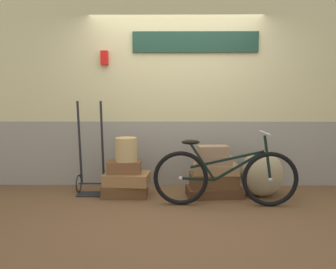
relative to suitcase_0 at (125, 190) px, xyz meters
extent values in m
cube|color=brown|center=(0.69, -0.23, -0.11)|extent=(9.06, 5.20, 0.06)
cube|color=gray|center=(0.69, 0.62, 0.40)|extent=(7.06, 0.20, 0.97)
cube|color=#CCBC84|center=(0.69, 0.62, 1.87)|extent=(7.06, 0.20, 1.96)
cube|color=#193828|center=(0.96, 0.50, 2.03)|extent=(1.80, 0.04, 0.29)
cube|color=red|center=(-0.34, 0.48, 1.81)|extent=(0.10, 0.08, 0.20)
cube|color=brown|center=(0.00, 0.00, 0.00)|extent=(0.60, 0.38, 0.16)
cube|color=olive|center=(0.03, -0.01, 0.16)|extent=(0.62, 0.43, 0.15)
cube|color=brown|center=(-0.01, 0.00, 0.32)|extent=(0.45, 0.30, 0.16)
cube|color=#4C2D19|center=(1.19, -0.01, -0.02)|extent=(0.76, 0.44, 0.12)
cube|color=brown|center=(1.19, 0.01, 0.13)|extent=(0.64, 0.38, 0.18)
cube|color=#9E754C|center=(1.21, 0.00, 0.29)|extent=(0.60, 0.33, 0.13)
cube|color=#937051|center=(1.18, -0.01, 0.41)|extent=(0.47, 0.27, 0.12)
cube|color=#937051|center=(1.17, -0.02, 0.54)|extent=(0.41, 0.25, 0.13)
cylinder|color=tan|center=(0.02, 0.00, 0.55)|extent=(0.29, 0.29, 0.31)
torus|color=black|center=(-0.67, 0.15, 0.04)|extent=(0.02, 0.25, 0.25)
torus|color=black|center=(-0.30, 0.15, 0.04)|extent=(0.02, 0.25, 0.25)
cylinder|color=black|center=(-0.49, 0.15, 0.04)|extent=(0.37, 0.02, 0.02)
cylinder|color=black|center=(-0.64, 0.15, 0.62)|extent=(0.03, 0.11, 1.15)
cylinder|color=black|center=(-0.33, 0.15, 0.62)|extent=(0.03, 0.11, 1.15)
cube|color=black|center=(-0.49, 0.04, -0.07)|extent=(0.33, 0.22, 0.02)
ellipsoid|color=#9E8966|center=(1.83, 0.01, 0.23)|extent=(0.56, 0.47, 0.61)
torus|color=black|center=(0.73, -0.35, 0.25)|extent=(0.67, 0.08, 0.67)
sphere|color=#B2B2B7|center=(0.73, -0.35, 0.25)|extent=(0.05, 0.05, 0.05)
torus|color=black|center=(1.81, -0.40, 0.25)|extent=(0.67, 0.08, 0.67)
sphere|color=#B2B2B7|center=(1.81, -0.40, 0.25)|extent=(0.05, 0.05, 0.05)
cube|color=black|center=(1.44, -0.38, 0.42)|extent=(0.60, 0.05, 0.38)
cube|color=black|center=(1.00, -0.36, 0.46)|extent=(0.32, 0.04, 0.46)
cube|color=black|center=(0.94, -0.36, 0.25)|extent=(0.41, 0.04, 0.04)
cube|color=black|center=(1.29, -0.37, 0.49)|extent=(0.89, 0.06, 0.23)
cube|color=black|center=(1.77, -0.39, 0.52)|extent=(0.11, 0.03, 0.54)
ellipsoid|color=black|center=(0.85, -0.36, 0.70)|extent=(0.22, 0.10, 0.06)
cylinder|color=#A5A5AD|center=(1.73, -0.39, 0.82)|extent=(0.04, 0.46, 0.02)
camera|label=1|loc=(0.61, -4.03, 1.21)|focal=32.89mm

